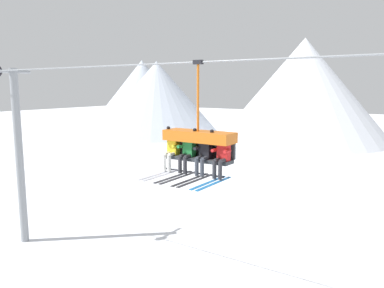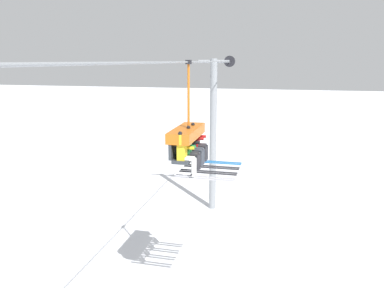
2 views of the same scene
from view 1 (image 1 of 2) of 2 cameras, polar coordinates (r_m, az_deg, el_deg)
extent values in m
cone|color=silver|center=(71.20, -7.56, 7.68)|extent=(19.48, 19.48, 12.10)
cone|color=silver|center=(58.07, -5.36, 6.99)|extent=(19.36, 19.36, 11.08)
cone|color=white|center=(53.10, 16.59, 7.91)|extent=(22.82, 22.82, 13.68)
cylinder|color=gray|center=(19.00, -24.82, -1.88)|extent=(0.36, 0.36, 8.11)
cylinder|color=gray|center=(18.74, -25.59, 9.94)|extent=(0.16, 1.60, 0.16)
cylinder|color=gray|center=(11.02, -2.92, 12.19)|extent=(20.97, 0.05, 0.05)
cube|color=#33383D|center=(10.70, 0.90, -2.30)|extent=(2.08, 0.48, 0.10)
cube|color=#33383D|center=(10.89, 1.71, -0.64)|extent=(2.08, 0.08, 0.45)
cube|color=#D16619|center=(10.65, 1.08, 1.19)|extent=(2.12, 0.68, 0.30)
cylinder|color=black|center=(10.51, -0.06, -4.34)|extent=(2.08, 0.04, 0.04)
cylinder|color=#D16619|center=(10.51, 0.92, 7.01)|extent=(0.07, 0.07, 1.87)
cube|color=black|center=(10.53, 0.94, 12.37)|extent=(0.28, 0.12, 0.12)
cube|color=yellow|center=(11.11, -2.83, -0.27)|extent=(0.32, 0.22, 0.52)
sphere|color=maroon|center=(11.06, -2.84, 1.56)|extent=(0.22, 0.22, 0.22)
ellipsoid|color=black|center=(10.98, -3.16, 1.51)|extent=(0.16, 0.04, 0.08)
cylinder|color=silver|center=(11.07, -3.71, -1.47)|extent=(0.11, 0.34, 0.11)
cylinder|color=silver|center=(10.96, -2.98, -1.57)|extent=(0.11, 0.34, 0.11)
cylinder|color=silver|center=(10.98, -4.24, -2.84)|extent=(0.11, 0.11, 0.48)
cylinder|color=silver|center=(10.88, -3.51, -2.94)|extent=(0.11, 0.11, 0.48)
cube|color=#B2B2BC|center=(10.82, -5.20, -4.60)|extent=(0.09, 1.70, 0.02)
cube|color=#B2B2BC|center=(10.71, -4.47, -4.73)|extent=(0.09, 1.70, 0.02)
cylinder|color=yellow|center=(11.18, -3.61, 1.58)|extent=(0.09, 0.09, 0.30)
sphere|color=black|center=(11.16, -3.62, 2.45)|extent=(0.11, 0.11, 0.11)
cylinder|color=yellow|center=(10.88, -2.51, -0.26)|extent=(0.09, 0.30, 0.09)
cube|color=#23843D|center=(10.79, -0.42, -0.54)|extent=(0.32, 0.22, 0.52)
sphere|color=maroon|center=(10.74, -0.42, 1.35)|extent=(0.22, 0.22, 0.22)
ellipsoid|color=black|center=(10.65, -0.73, 1.29)|extent=(0.17, 0.04, 0.08)
cylinder|color=#2D2D33|center=(10.74, -1.31, -1.78)|extent=(0.11, 0.34, 0.11)
cylinder|color=#2D2D33|center=(10.64, -0.54, -1.87)|extent=(0.11, 0.34, 0.11)
cylinder|color=#2D2D33|center=(10.65, -1.84, -3.18)|extent=(0.11, 0.11, 0.48)
cylinder|color=#2D2D33|center=(10.55, -1.06, -3.30)|extent=(0.11, 0.11, 0.48)
cube|color=#232328|center=(10.48, -2.78, -5.01)|extent=(0.09, 1.70, 0.02)
cube|color=#232328|center=(10.38, -2.00, -5.14)|extent=(0.09, 1.70, 0.02)
cylinder|color=#23843D|center=(10.77, -1.69, -0.35)|extent=(0.09, 0.30, 0.09)
cylinder|color=#23843D|center=(10.63, 0.41, 1.23)|extent=(0.09, 0.09, 0.30)
sphere|color=black|center=(10.61, 0.41, 2.14)|extent=(0.11, 0.11, 0.11)
cube|color=black|center=(10.48, 2.14, -0.82)|extent=(0.32, 0.22, 0.52)
sphere|color=#284C93|center=(10.43, 2.15, 1.13)|extent=(0.22, 0.22, 0.22)
ellipsoid|color=black|center=(10.34, 1.86, 1.07)|extent=(0.17, 0.04, 0.08)
cylinder|color=#3D424C|center=(10.43, 1.23, -2.09)|extent=(0.11, 0.34, 0.11)
cylinder|color=#3D424C|center=(10.33, 2.05, -2.20)|extent=(0.11, 0.34, 0.11)
cylinder|color=#3D424C|center=(10.34, 0.72, -3.55)|extent=(0.11, 0.11, 0.48)
cylinder|color=#3D424C|center=(10.24, 1.54, -3.66)|extent=(0.11, 0.11, 0.48)
cube|color=#232328|center=(10.16, -0.21, -5.44)|extent=(0.09, 1.70, 0.02)
cube|color=#232328|center=(10.07, 0.62, -5.58)|extent=(0.09, 1.70, 0.02)
cylinder|color=black|center=(10.45, 0.84, -0.62)|extent=(0.09, 0.30, 0.09)
cylinder|color=black|center=(10.33, 3.03, 1.00)|extent=(0.09, 0.09, 0.30)
sphere|color=black|center=(10.31, 3.04, 1.94)|extent=(0.11, 0.11, 0.11)
cube|color=red|center=(10.20, 4.85, -1.11)|extent=(0.32, 0.22, 0.52)
sphere|color=#284C93|center=(10.15, 4.88, 0.89)|extent=(0.22, 0.22, 0.22)
ellipsoid|color=black|center=(10.06, 4.60, 0.82)|extent=(0.17, 0.04, 0.08)
cylinder|color=#2D2D33|center=(10.14, 3.93, -2.43)|extent=(0.11, 0.34, 0.11)
cylinder|color=#2D2D33|center=(10.05, 4.80, -2.53)|extent=(0.11, 0.34, 0.11)
cylinder|color=#2D2D33|center=(10.04, 3.43, -3.93)|extent=(0.11, 0.11, 0.48)
cylinder|color=#2D2D33|center=(9.96, 4.30, -4.05)|extent=(0.11, 0.11, 0.48)
cube|color=#1E6BB2|center=(9.86, 2.53, -5.89)|extent=(0.09, 1.70, 0.02)
cube|color=#1E6BB2|center=(9.78, 3.42, -6.03)|extent=(0.09, 1.70, 0.02)
cylinder|color=red|center=(10.16, 3.52, -0.91)|extent=(0.09, 0.30, 0.09)
cylinder|color=red|center=(9.98, 5.37, -1.11)|extent=(0.09, 0.30, 0.09)
camera|label=2|loc=(17.48, -35.90, 9.43)|focal=35.00mm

